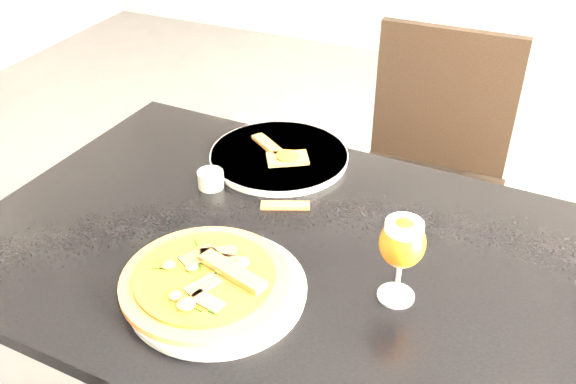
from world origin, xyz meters
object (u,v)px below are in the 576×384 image
at_px(dining_table, 284,282).
at_px(pizza, 206,279).
at_px(chair_far, 426,179).
at_px(beer_glass, 402,244).

bearing_deg(dining_table, pizza, -111.14).
height_order(chair_far, pizza, chair_far).
distance_m(dining_table, pizza, 0.21).
relative_size(chair_far, pizza, 3.12).
relative_size(pizza, beer_glass, 1.82).
height_order(dining_table, pizza, pizza).
bearing_deg(beer_glass, chair_far, 97.86).
relative_size(chair_far, beer_glass, 5.70).
distance_m(dining_table, beer_glass, 0.31).
height_order(pizza, beer_glass, beer_glass).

